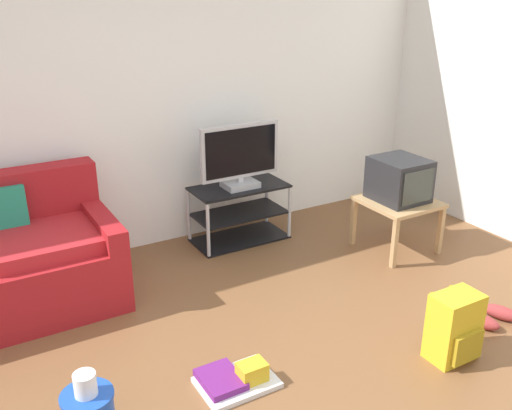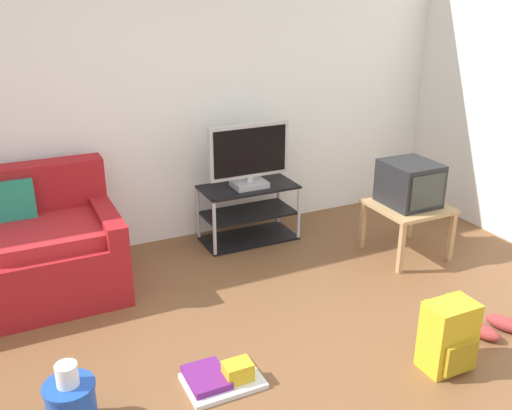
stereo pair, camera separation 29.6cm
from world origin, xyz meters
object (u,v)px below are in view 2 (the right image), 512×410
crt_tv (410,183)px  sneakers_pair (493,327)px  backpack (448,337)px  cleaning_bucket (71,402)px  flat_tv (249,156)px  side_table (408,212)px  tv_stand (248,213)px  floor_tray (222,378)px

crt_tv → sneakers_pair: crt_tv is taller
backpack → cleaning_bucket: 2.13m
backpack → sneakers_pair: size_ratio=1.12×
flat_tv → side_table: flat_tv is taller
sneakers_pair → cleaning_bucket: bearing=173.1°
backpack → tv_stand: bearing=105.1°
cleaning_bucket → floor_tray: cleaning_bucket is taller
flat_tv → crt_tv: 1.34m
flat_tv → crt_tv: flat_tv is taller
backpack → floor_tray: bearing=168.5°
sneakers_pair → side_table: bearing=78.8°
crt_tv → backpack: crt_tv is taller
crt_tv → floor_tray: crt_tv is taller
side_table → backpack: bearing=-120.2°
flat_tv → cleaning_bucket: 2.53m
flat_tv → sneakers_pair: flat_tv is taller
tv_stand → cleaning_bucket: tv_stand is taller
flat_tv → sneakers_pair: (0.83, -2.00, -0.73)m
side_table → tv_stand: bearing=142.0°
tv_stand → flat_tv: bearing=-90.0°
crt_tv → floor_tray: bearing=-155.9°
side_table → sneakers_pair: size_ratio=1.48×
floor_tray → flat_tv: bearing=60.5°
flat_tv → backpack: (0.30, -2.13, -0.56)m
flat_tv → backpack: bearing=-82.0°
flat_tv → cleaning_bucket: flat_tv is taller
crt_tv → cleaning_bucket: size_ratio=1.12×
tv_stand → sneakers_pair: 2.19m
crt_tv → cleaning_bucket: (-2.84, -0.89, -0.46)m
tv_stand → sneakers_pair: size_ratio=2.14×
backpack → sneakers_pair: bearing=21.1°
crt_tv → sneakers_pair: size_ratio=1.12×
flat_tv → crt_tv: size_ratio=1.66×
crt_tv → sneakers_pair: bearing=-101.1°
flat_tv → side_table: size_ratio=1.26×
tv_stand → flat_tv: (0.00, -0.02, 0.52)m
tv_stand → side_table: 1.36m
backpack → sneakers_pair: 0.57m
tv_stand → crt_tv: (1.06, -0.82, 0.37)m
tv_stand → floor_tray: (-0.96, -1.72, -0.21)m
flat_tv → floor_tray: 2.09m
flat_tv → cleaning_bucket: (-1.78, -1.68, -0.61)m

